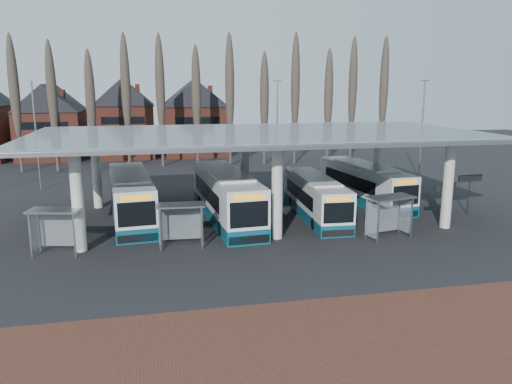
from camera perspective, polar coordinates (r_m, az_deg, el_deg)
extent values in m
plane|color=black|center=(29.97, 3.57, -6.67)|extent=(140.00, 140.00, 0.00)
cube|color=#562D22|center=(19.65, 13.41, -17.57)|extent=(70.00, 10.00, 0.03)
cylinder|color=silver|center=(30.84, -19.71, -1.04)|extent=(0.70, 0.70, 6.00)
cylinder|color=silver|center=(41.57, -17.78, 2.34)|extent=(0.70, 0.70, 6.00)
cylinder|color=silver|center=(31.49, 2.43, -0.07)|extent=(0.70, 0.70, 6.00)
cylinder|color=silver|center=(42.06, -1.29, 3.03)|extent=(0.70, 0.70, 6.00)
cylinder|color=silver|center=(36.34, 21.09, 0.77)|extent=(0.70, 0.70, 6.00)
cylinder|color=silver|center=(45.80, 13.65, 3.44)|extent=(0.70, 0.70, 6.00)
cube|color=gray|center=(36.30, 0.31, 6.76)|extent=(32.00, 16.00, 0.12)
cube|color=silver|center=(36.29, 0.31, 6.87)|extent=(31.50, 15.50, 0.04)
cone|color=#473D33|center=(62.03, -25.63, 8.74)|extent=(0.36, 0.36, 14.50)
ellipsoid|color=#473D33|center=(61.99, -25.78, 10.34)|extent=(1.10, 1.10, 11.02)
cone|color=#473D33|center=(61.23, -21.95, 9.02)|extent=(0.36, 0.36, 14.50)
ellipsoid|color=#473D33|center=(61.19, -22.08, 10.64)|extent=(1.10, 1.10, 11.02)
cone|color=#473D33|center=(60.69, -18.19, 9.27)|extent=(0.36, 0.36, 14.50)
ellipsoid|color=#473D33|center=(60.64, -18.30, 10.91)|extent=(1.10, 1.10, 11.02)
cone|color=#473D33|center=(60.40, -14.36, 9.48)|extent=(0.36, 0.36, 14.50)
ellipsoid|color=#473D33|center=(60.36, -14.45, 11.13)|extent=(1.10, 1.10, 11.02)
cone|color=#473D33|center=(60.38, -10.52, 9.65)|extent=(0.36, 0.36, 14.50)
ellipsoid|color=#473D33|center=(60.34, -10.58, 11.30)|extent=(1.10, 1.10, 11.02)
cone|color=#473D33|center=(60.62, -6.68, 9.78)|extent=(0.36, 0.36, 14.50)
ellipsoid|color=#473D33|center=(60.58, -6.72, 11.42)|extent=(1.10, 1.10, 11.02)
cone|color=#473D33|center=(61.13, -2.89, 9.86)|extent=(0.36, 0.36, 14.50)
ellipsoid|color=#473D33|center=(61.09, -2.91, 11.50)|extent=(1.10, 1.10, 11.02)
cone|color=#473D33|center=(61.89, 0.82, 9.91)|extent=(0.36, 0.36, 14.50)
ellipsoid|color=#473D33|center=(61.85, 0.82, 11.52)|extent=(1.10, 1.10, 11.02)
cone|color=#473D33|center=(62.90, 4.43, 9.91)|extent=(0.36, 0.36, 14.50)
ellipsoid|color=#473D33|center=(62.85, 4.46, 11.49)|extent=(1.10, 1.10, 11.02)
cone|color=#473D33|center=(64.14, 7.91, 9.87)|extent=(0.36, 0.36, 14.50)
ellipsoid|color=#473D33|center=(64.10, 7.96, 11.43)|extent=(1.10, 1.10, 11.02)
cone|color=#473D33|center=(65.60, 11.25, 9.80)|extent=(0.36, 0.36, 14.50)
ellipsoid|color=#473D33|center=(65.56, 11.31, 11.32)|extent=(1.10, 1.10, 11.02)
cone|color=#473D33|center=(67.27, 14.43, 9.71)|extent=(0.36, 0.36, 14.50)
ellipsoid|color=#473D33|center=(67.23, 14.51, 11.19)|extent=(1.10, 1.10, 11.02)
cube|color=brown|center=(72.71, -22.23, 6.38)|extent=(8.00, 10.00, 7.00)
pyramid|color=black|center=(72.45, -22.68, 11.89)|extent=(8.30, 10.30, 3.50)
cube|color=brown|center=(71.65, -14.69, 6.81)|extent=(8.00, 10.00, 7.00)
pyramid|color=black|center=(71.39, -15.00, 12.41)|extent=(8.30, 10.30, 3.50)
cube|color=brown|center=(71.84, -7.05, 7.13)|extent=(8.00, 10.00, 7.00)
pyramid|color=black|center=(71.58, -7.20, 12.72)|extent=(8.30, 10.30, 3.50)
cylinder|color=slate|center=(50.59, -23.81, 5.83)|extent=(0.16, 0.16, 10.00)
cube|color=slate|center=(50.38, -24.32, 11.60)|extent=(0.80, 0.15, 0.15)
cylinder|color=slate|center=(55.24, 2.43, 7.29)|extent=(0.16, 0.16, 10.00)
cube|color=slate|center=(55.04, 2.48, 12.59)|extent=(0.80, 0.15, 0.15)
cylinder|color=slate|center=(55.01, 18.42, 6.67)|extent=(0.16, 0.16, 10.00)
cube|color=slate|center=(54.82, 18.78, 11.97)|extent=(0.80, 0.15, 0.15)
cube|color=silver|center=(37.43, -14.13, -0.27)|extent=(3.74, 12.53, 2.88)
cube|color=#0B4458|center=(37.74, -14.02, -2.33)|extent=(3.77, 12.55, 0.93)
cube|color=silver|center=(37.15, -14.24, 1.98)|extent=(3.03, 7.59, 0.19)
cube|color=black|center=(37.91, -14.18, 0.04)|extent=(3.47, 9.09, 1.13)
cube|color=black|center=(31.44, -13.46, -2.47)|extent=(2.30, 0.27, 1.54)
cube|color=black|center=(43.44, -14.62, 1.53)|extent=(2.22, 0.27, 1.23)
cube|color=orange|center=(31.20, -13.55, -0.65)|extent=(1.83, 0.22, 0.31)
cube|color=black|center=(31.86, -13.33, -5.16)|extent=(2.49, 0.31, 0.51)
cylinder|color=black|center=(33.92, -15.62, -3.99)|extent=(0.38, 1.01, 0.99)
cylinder|color=black|center=(34.04, -11.62, -3.72)|extent=(0.38, 1.01, 0.99)
cylinder|color=black|center=(41.20, -15.98, -1.19)|extent=(0.38, 1.01, 0.99)
cylinder|color=black|center=(41.30, -12.69, -0.98)|extent=(0.38, 1.01, 0.99)
cube|color=silver|center=(36.24, -3.42, -0.19)|extent=(3.58, 13.00, 3.00)
cube|color=#0B4458|center=(36.57, -3.39, -2.41)|extent=(3.60, 13.02, 0.96)
cube|color=silver|center=(35.94, -3.45, 2.22)|extent=(2.97, 7.85, 0.19)
cube|color=black|center=(36.73, -3.60, 0.14)|extent=(3.38, 9.41, 1.18)
cube|color=black|center=(30.18, -0.79, -2.59)|extent=(2.40, 0.22, 1.61)
cube|color=black|center=(42.37, -5.29, 1.72)|extent=(2.32, 0.22, 1.28)
cube|color=orange|center=(29.92, -0.80, -0.61)|extent=(1.91, 0.18, 0.32)
cube|color=black|center=(30.63, -0.79, -5.49)|extent=(2.59, 0.26, 0.54)
cylinder|color=black|center=(32.48, -3.97, -4.23)|extent=(0.37, 1.05, 1.03)
cylinder|color=black|center=(33.05, 0.23, -3.91)|extent=(0.37, 1.05, 1.03)
cylinder|color=black|center=(39.91, -6.29, -1.17)|extent=(0.37, 1.05, 1.03)
cylinder|color=black|center=(40.38, -2.83, -0.96)|extent=(0.37, 1.05, 1.03)
cube|color=silver|center=(37.26, 6.81, -0.39)|extent=(2.81, 10.93, 2.53)
cube|color=#0B4458|center=(37.54, 6.76, -2.21)|extent=(2.83, 10.95, 0.81)
cube|color=silver|center=(37.00, 6.86, 1.59)|extent=(2.38, 6.59, 0.16)
cube|color=black|center=(37.67, 6.62, -0.11)|extent=(2.70, 7.90, 0.99)
cube|color=black|center=(32.24, 9.44, -2.36)|extent=(2.03, 0.15, 1.35)
cube|color=black|center=(42.35, 4.80, 1.29)|extent=(1.96, 0.15, 1.08)
cube|color=orange|center=(32.03, 9.50, -0.80)|extent=(1.61, 0.12, 0.27)
cube|color=black|center=(32.61, 9.36, -4.66)|extent=(2.19, 0.18, 0.45)
cylinder|color=black|center=(34.07, 6.65, -3.64)|extent=(0.29, 0.88, 0.87)
cylinder|color=black|center=(34.69, 9.97, -3.46)|extent=(0.29, 0.88, 0.87)
cylinder|color=black|center=(40.24, 4.10, -1.14)|extent=(0.29, 0.88, 0.87)
cylinder|color=black|center=(40.77, 6.95, -1.02)|extent=(0.29, 0.88, 0.87)
cube|color=silver|center=(42.64, 12.29, 1.17)|extent=(3.79, 11.82, 2.71)
cube|color=#0B4458|center=(42.90, 12.21, -0.55)|extent=(3.81, 11.85, 0.87)
cube|color=silver|center=(42.41, 12.37, 3.03)|extent=(3.01, 7.18, 0.17)
cube|color=black|center=(43.03, 11.96, 1.41)|extent=(3.45, 8.60, 1.06)
cube|color=black|center=(37.89, 16.75, -0.36)|extent=(2.16, 0.31, 1.45)
cube|color=black|center=(47.60, 8.74, 2.55)|extent=(2.09, 0.30, 1.16)
cube|color=orange|center=(37.70, 16.84, 1.08)|extent=(1.72, 0.25, 0.29)
cube|color=black|center=(38.23, 16.61, -2.48)|extent=(2.34, 0.35, 0.48)
cylinder|color=black|center=(39.28, 13.53, -1.74)|extent=(0.38, 0.95, 0.93)
cylinder|color=black|center=(40.49, 16.22, -1.47)|extent=(0.38, 0.95, 0.93)
cylinder|color=black|center=(45.25, 8.81, 0.28)|extent=(0.38, 0.95, 0.93)
cylinder|color=black|center=(46.31, 11.27, 0.45)|extent=(0.38, 0.95, 0.93)
cube|color=gray|center=(31.04, -24.39, -4.59)|extent=(0.10, 0.10, 2.60)
cube|color=gray|center=(30.10, -20.05, -4.73)|extent=(0.10, 0.10, 2.60)
cube|color=gray|center=(32.04, -23.56, -4.01)|extent=(0.10, 0.10, 2.60)
cube|color=gray|center=(31.13, -19.34, -4.13)|extent=(0.10, 0.10, 2.60)
cube|color=gray|center=(30.72, -22.06, -1.95)|extent=(3.15, 2.02, 0.10)
cube|color=silver|center=(31.60, -21.46, -3.96)|extent=(2.45, 0.56, 2.08)
cube|color=silver|center=(31.54, -24.06, -4.20)|extent=(0.28, 1.13, 2.08)
cube|color=silver|center=(30.58, -19.60, -4.34)|extent=(0.28, 1.13, 2.08)
cube|color=gray|center=(29.98, -10.93, -4.29)|extent=(0.09, 0.09, 2.57)
cube|color=gray|center=(29.96, -6.20, -4.15)|extent=(0.09, 0.09, 2.57)
cube|color=gray|center=(31.07, -10.84, -3.71)|extent=(0.09, 0.09, 2.57)
cube|color=gray|center=(31.04, -6.28, -3.57)|extent=(0.09, 0.09, 2.57)
cube|color=gray|center=(30.15, -8.64, -1.49)|extent=(2.96, 1.62, 0.10)
cube|color=silver|center=(31.07, -8.56, -3.53)|extent=(2.46, 0.20, 2.05)
cube|color=silver|center=(30.51, -10.98, -3.90)|extent=(0.12, 1.13, 2.05)
cube|color=silver|center=(30.49, -6.15, -3.76)|extent=(0.12, 1.13, 2.05)
cube|color=gray|center=(31.50, 13.77, -3.50)|extent=(0.10, 0.10, 2.70)
cube|color=gray|center=(33.10, 17.34, -2.95)|extent=(0.10, 0.10, 2.70)
cube|color=gray|center=(32.41, 12.50, -3.00)|extent=(0.10, 0.10, 2.70)
cube|color=gray|center=(33.97, 16.04, -2.49)|extent=(0.10, 0.10, 2.70)
cube|color=gray|center=(32.40, 15.08, -0.58)|extent=(3.27, 2.10, 0.11)
cube|color=silver|center=(33.20, 14.26, -2.63)|extent=(2.54, 0.57, 2.16)
cube|color=silver|center=(31.91, 13.05, -3.17)|extent=(0.29, 1.17, 2.16)
cube|color=silver|center=(33.56, 16.76, -2.62)|extent=(0.29, 1.17, 2.16)
cylinder|color=black|center=(36.91, 20.69, -1.43)|extent=(0.09, 0.09, 2.99)
cube|color=black|center=(36.65, 20.84, 0.56)|extent=(2.00, 0.70, 0.51)
cylinder|color=black|center=(41.05, 23.15, -0.32)|extent=(0.09, 0.09, 2.98)
cube|color=black|center=(40.81, 23.30, 1.47)|extent=(2.05, 0.28, 0.51)
cube|color=black|center=(32.80, 0.21, -4.01)|extent=(0.08, 0.08, 1.06)
cube|color=red|center=(32.24, 0.40, -3.59)|extent=(1.92, 1.06, 0.10)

